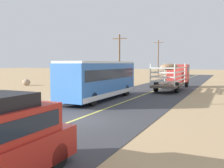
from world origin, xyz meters
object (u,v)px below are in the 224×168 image
object	(u,v)px
boulder_mid_field	(26,82)
power_pole_mid	(119,57)
bus	(100,79)
power_pole_far	(158,57)
livestock_truck	(175,74)

from	to	relation	value
boulder_mid_field	power_pole_mid	bearing A→B (deg)	36.74
bus	power_pole_mid	xyz separation A→B (m)	(-5.03, 16.19, 2.20)
power_pole_mid	boulder_mid_field	distance (m)	13.77
bus	power_pole_far	size ratio (longest dim) A/B	1.19
livestock_truck	power_pole_mid	xyz separation A→B (m)	(-8.99, 4.17, 2.15)
livestock_truck	boulder_mid_field	size ratio (longest dim) A/B	8.40
livestock_truck	power_pole_far	distance (m)	28.78
bus	boulder_mid_field	size ratio (longest dim) A/B	8.66
power_pole_far	power_pole_mid	bearing A→B (deg)	-90.00
livestock_truck	boulder_mid_field	world-z (taller)	livestock_truck
boulder_mid_field	livestock_truck	bearing A→B (deg)	10.94
bus	boulder_mid_field	bearing A→B (deg)	152.38
boulder_mid_field	bus	bearing A→B (deg)	-27.62
power_pole_mid	bus	bearing A→B (deg)	-72.75
boulder_mid_field	power_pole_far	bearing A→B (deg)	71.00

